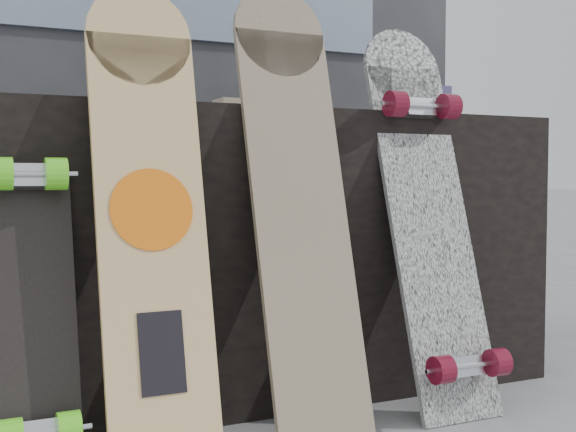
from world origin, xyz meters
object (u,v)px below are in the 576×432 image
longboard_cascadia (429,207)px  skateboard_dark (32,279)px  vendor_table (268,251)px  longboard_celtic (298,189)px  longboard_geisha (151,203)px

longboard_cascadia → skateboard_dark: longboard_cascadia is taller
skateboard_dark → vendor_table: bearing=28.2°
vendor_table → skateboard_dark: (-0.70, -0.38, 0.01)m
longboard_celtic → longboard_cascadia: 0.40m
vendor_table → longboard_cascadia: bearing=-49.5°
longboard_celtic → longboard_cascadia: size_ratio=1.07×
vendor_table → longboard_celtic: longboard_celtic is taller
longboard_cascadia → skateboard_dark: (-1.02, -0.01, -0.13)m
longboard_cascadia → skateboard_dark: bearing=-179.5°
vendor_table → longboard_celtic: (-0.08, -0.37, 0.19)m
vendor_table → longboard_celtic: bearing=-102.0°
longboard_geisha → longboard_cascadia: size_ratio=1.02×
longboard_geisha → skateboard_dark: 0.29m
vendor_table → longboard_celtic: 0.42m
longboard_celtic → longboard_cascadia: bearing=0.1°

